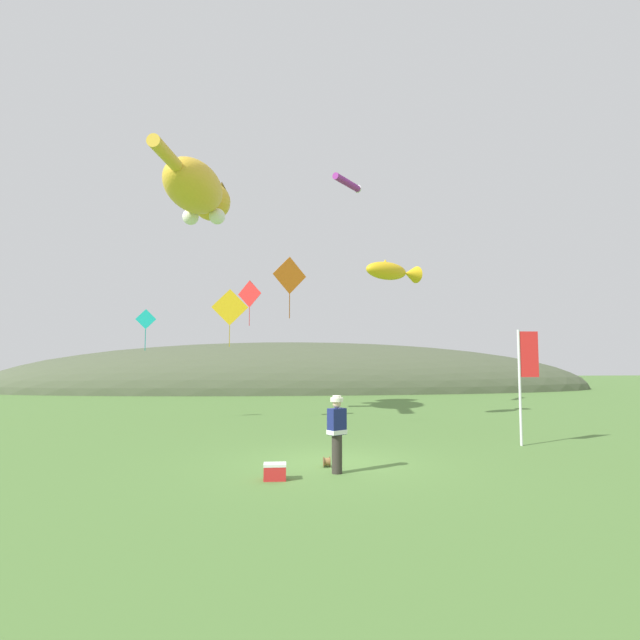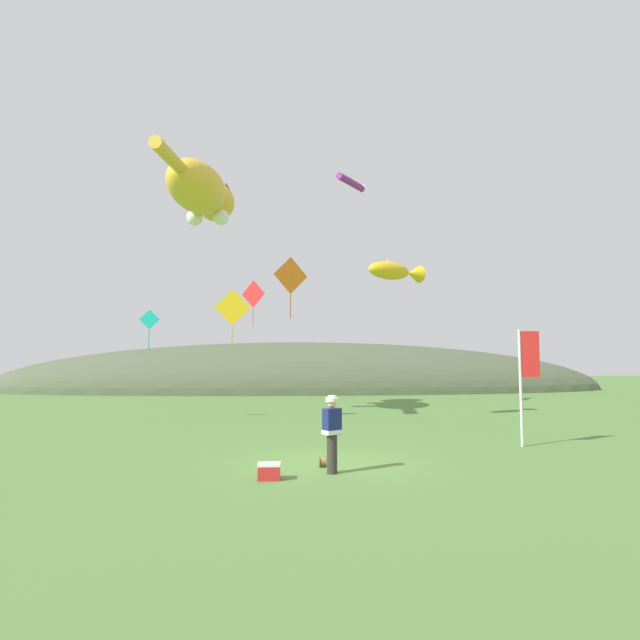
% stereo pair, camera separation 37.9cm
% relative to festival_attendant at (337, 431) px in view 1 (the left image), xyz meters
% --- Properties ---
extents(ground_plane, '(120.00, 120.00, 0.00)m').
position_rel_festival_attendant_xyz_m(ground_plane, '(0.03, 1.00, -0.95)').
color(ground_plane, '#517A38').
extents(distant_hill_ridge, '(51.26, 13.42, 7.94)m').
position_rel_festival_attendant_xyz_m(distant_hill_ridge, '(0.03, 30.29, -0.95)').
color(distant_hill_ridge, '#4C563D').
rests_on(distant_hill_ridge, ground).
extents(festival_attendant, '(0.49, 0.45, 1.77)m').
position_rel_festival_attendant_xyz_m(festival_attendant, '(0.00, 0.00, 0.00)').
color(festival_attendant, '#332D28').
rests_on(festival_attendant, ground).
extents(kite_spool, '(0.17, 0.25, 0.25)m').
position_rel_festival_attendant_xyz_m(kite_spool, '(-0.17, 0.70, -0.83)').
color(kite_spool, olive).
rests_on(kite_spool, ground).
extents(picnic_cooler, '(0.49, 0.33, 0.36)m').
position_rel_festival_attendant_xyz_m(picnic_cooler, '(-1.42, -0.51, -0.77)').
color(picnic_cooler, red).
rests_on(picnic_cooler, ground).
extents(festival_banner_pole, '(0.66, 0.08, 3.51)m').
position_rel_festival_attendant_xyz_m(festival_banner_pole, '(6.16, 3.14, 1.34)').
color(festival_banner_pole, silver).
rests_on(festival_banner_pole, ground).
extents(kite_giant_cat, '(3.04, 8.42, 2.57)m').
position_rel_festival_attendant_xyz_m(kite_giant_cat, '(-5.17, 11.62, 9.48)').
color(kite_giant_cat, gold).
extents(kite_fish_windsock, '(2.91, 2.10, 0.89)m').
position_rel_festival_attendant_xyz_m(kite_fish_windsock, '(3.57, 9.58, 5.47)').
color(kite_fish_windsock, gold).
extents(kite_tube_streamer, '(1.78, 2.12, 0.44)m').
position_rel_festival_attendant_xyz_m(kite_tube_streamer, '(2.21, 13.73, 10.88)').
color(kite_tube_streamer, '#8C268C').
extents(kite_diamond_red, '(1.17, 0.69, 2.24)m').
position_rel_festival_attendant_xyz_m(kite_diamond_red, '(-2.78, 12.76, 4.81)').
color(kite_diamond_red, red).
extents(kite_diamond_orange, '(1.25, 0.64, 2.29)m').
position_rel_festival_attendant_xyz_m(kite_diamond_orange, '(-0.96, 6.64, 4.73)').
color(kite_diamond_orange, orange).
extents(kite_diamond_gold, '(1.55, 0.09, 2.45)m').
position_rel_festival_attendant_xyz_m(kite_diamond_gold, '(-3.42, 9.63, 3.83)').
color(kite_diamond_gold, yellow).
extents(kite_diamond_teal, '(0.85, 0.07, 1.75)m').
position_rel_festival_attendant_xyz_m(kite_diamond_teal, '(-6.94, 9.88, 3.30)').
color(kite_diamond_teal, '#19BFBF').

